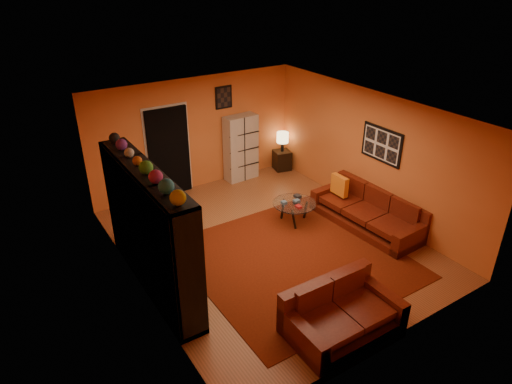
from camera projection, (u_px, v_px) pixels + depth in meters
floor at (268, 243)px, 8.75m from camera, size 6.00×6.00×0.00m
ceiling at (270, 112)px, 7.58m from camera, size 6.00×6.00×0.00m
wall_back at (196, 134)px, 10.42m from camera, size 6.00×0.00×6.00m
wall_front at (399, 266)px, 5.92m from camera, size 6.00×0.00×6.00m
wall_left at (134, 220)px, 6.96m from camera, size 0.00×6.00×6.00m
wall_right at (370, 154)px, 9.37m from camera, size 0.00×6.00×6.00m
rug at (294, 259)px, 8.28m from camera, size 3.60×3.60×0.01m
doorway at (169, 152)px, 10.18m from camera, size 0.95×0.10×2.04m
wall_art_right at (382, 145)px, 9.00m from camera, size 0.03×1.00×0.70m
wall_art_back at (224, 97)px, 10.42m from camera, size 0.42×0.03×0.52m
entertainment_unit at (150, 230)px, 7.18m from camera, size 0.45×3.00×2.10m
tv at (153, 232)px, 7.25m from camera, size 0.94×0.12×0.54m
sofa at (370, 212)px, 9.26m from camera, size 1.09×2.41×0.85m
loveseat at (339, 312)px, 6.63m from camera, size 1.66×1.01×0.85m
throw_pillow at (340, 185)px, 9.57m from camera, size 0.12×0.42×0.42m
coffee_table at (294, 205)px, 9.28m from camera, size 0.88×0.88×0.44m
storage_cabinet at (241, 148)px, 11.01m from camera, size 0.82×0.40×1.61m
bowl_chair at (168, 225)px, 8.74m from camera, size 0.73×0.73×0.59m
side_table at (282, 160)px, 11.75m from camera, size 0.48×0.48×0.50m
table_lamp at (283, 138)px, 11.48m from camera, size 0.30×0.30×0.50m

